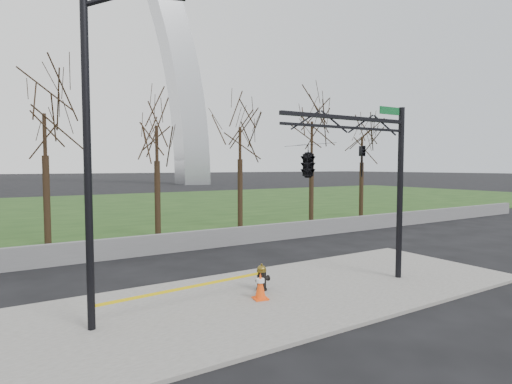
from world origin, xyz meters
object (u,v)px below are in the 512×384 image
traffic_cone (260,286)px  street_light (97,136)px  fire_hydrant (262,278)px  traffic_signal_mast (328,161)px

traffic_cone → street_light: 6.09m
fire_hydrant → traffic_signal_mast: traffic_signal_mast is taller
fire_hydrant → traffic_cone: bearing=-127.1°
fire_hydrant → traffic_signal_mast: 4.18m
traffic_cone → traffic_signal_mast: 4.27m
fire_hydrant → traffic_cone: fire_hydrant is taller
street_light → fire_hydrant: bearing=24.6°
traffic_cone → street_light: street_light is taller
traffic_cone → street_light: size_ratio=0.10×
fire_hydrant → street_light: size_ratio=0.10×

